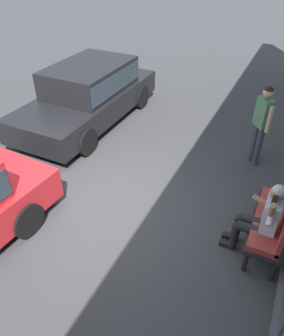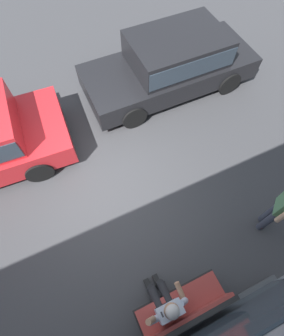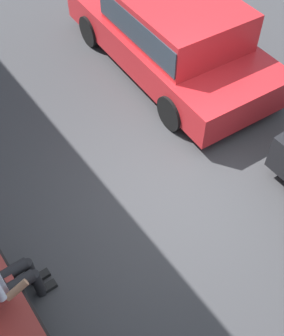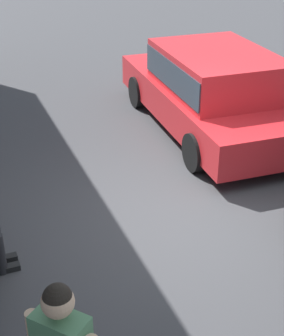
{
  "view_description": "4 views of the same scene",
  "coord_description": "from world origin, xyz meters",
  "px_view_note": "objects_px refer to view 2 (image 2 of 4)",
  "views": [
    {
      "loc": [
        3.77,
        2.6,
        4.08
      ],
      "look_at": [
        0.07,
        0.81,
        1.14
      ],
      "focal_mm": 35.0,
      "sensor_mm": 36.0,
      "label": 1
    },
    {
      "loc": [
        0.26,
        2.6,
        5.31
      ],
      "look_at": [
        -0.75,
        0.45,
        0.97
      ],
      "focal_mm": 28.0,
      "sensor_mm": 36.0,
      "label": 2
    },
    {
      "loc": [
        -2.65,
        2.6,
        5.0
      ],
      "look_at": [
        -0.13,
        0.77,
        1.22
      ],
      "focal_mm": 45.0,
      "sensor_mm": 36.0,
      "label": 3
    },
    {
      "loc": [
        -5.01,
        2.6,
        3.8
      ],
      "look_at": [
        0.02,
        0.56,
        0.86
      ],
      "focal_mm": 55.0,
      "sensor_mm": 36.0,
      "label": 4
    }
  ],
  "objects_px": {
    "person_on_phone": "(166,304)",
    "parked_car_near": "(172,62)",
    "bench": "(185,312)",
    "pedestrian_standing": "(283,206)"
  },
  "relations": [
    {
      "from": "person_on_phone",
      "to": "parked_car_near",
      "type": "height_order",
      "value": "parked_car_near"
    },
    {
      "from": "person_on_phone",
      "to": "parked_car_near",
      "type": "distance_m",
      "value": 5.46
    },
    {
      "from": "bench",
      "to": "person_on_phone",
      "type": "xyz_separation_m",
      "value": [
        0.24,
        -0.22,
        0.13
      ]
    },
    {
      "from": "parked_car_near",
      "to": "pedestrian_standing",
      "type": "height_order",
      "value": "pedestrian_standing"
    },
    {
      "from": "bench",
      "to": "person_on_phone",
      "type": "relative_size",
      "value": 1.13
    },
    {
      "from": "parked_car_near",
      "to": "pedestrian_standing",
      "type": "bearing_deg",
      "value": 88.08
    },
    {
      "from": "person_on_phone",
      "to": "pedestrian_standing",
      "type": "relative_size",
      "value": 0.78
    },
    {
      "from": "bench",
      "to": "person_on_phone",
      "type": "height_order",
      "value": "person_on_phone"
    },
    {
      "from": "person_on_phone",
      "to": "pedestrian_standing",
      "type": "bearing_deg",
      "value": -169.19
    },
    {
      "from": "bench",
      "to": "parked_car_near",
      "type": "bearing_deg",
      "value": -115.96
    }
  ]
}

